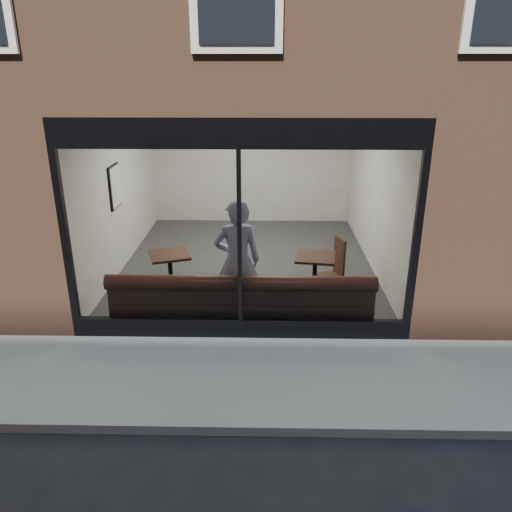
{
  "coord_description": "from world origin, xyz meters",
  "views": [
    {
      "loc": [
        0.36,
        -4.51,
        3.82
      ],
      "look_at": [
        0.22,
        2.4,
        1.17
      ],
      "focal_mm": 35.0,
      "sensor_mm": 36.0,
      "label": 1
    }
  ],
  "objects_px": {
    "banquette": "(242,311)",
    "cafe_table_right": "(315,257)",
    "person": "(237,261)",
    "cafe_table_left": "(169,255)",
    "cafe_chair_right": "(329,276)"
  },
  "relations": [
    {
      "from": "cafe_table_right",
      "to": "cafe_chair_right",
      "type": "xyz_separation_m",
      "value": [
        0.3,
        0.33,
        -0.5
      ]
    },
    {
      "from": "banquette",
      "to": "person",
      "type": "bearing_deg",
      "value": 110.0
    },
    {
      "from": "banquette",
      "to": "person",
      "type": "xyz_separation_m",
      "value": [
        -0.07,
        0.2,
        0.76
      ]
    },
    {
      "from": "cafe_chair_right",
      "to": "banquette",
      "type": "bearing_deg",
      "value": 22.41
    },
    {
      "from": "banquette",
      "to": "cafe_table_right",
      "type": "height_order",
      "value": "cafe_table_right"
    },
    {
      "from": "cafe_table_right",
      "to": "person",
      "type": "bearing_deg",
      "value": -146.85
    },
    {
      "from": "cafe_table_left",
      "to": "banquette",
      "type": "bearing_deg",
      "value": -40.0
    },
    {
      "from": "person",
      "to": "cafe_table_right",
      "type": "height_order",
      "value": "person"
    },
    {
      "from": "banquette",
      "to": "cafe_table_left",
      "type": "xyz_separation_m",
      "value": [
        -1.31,
        1.1,
        0.52
      ]
    },
    {
      "from": "cafe_table_right",
      "to": "cafe_chair_right",
      "type": "relative_size",
      "value": 1.75
    },
    {
      "from": "banquette",
      "to": "cafe_table_right",
      "type": "relative_size",
      "value": 6.07
    },
    {
      "from": "cafe_table_left",
      "to": "cafe_table_right",
      "type": "height_order",
      "value": "same"
    },
    {
      "from": "person",
      "to": "cafe_table_left",
      "type": "relative_size",
      "value": 3.0
    },
    {
      "from": "person",
      "to": "cafe_chair_right",
      "type": "bearing_deg",
      "value": -151.1
    },
    {
      "from": "person",
      "to": "cafe_table_right",
      "type": "bearing_deg",
      "value": -154.45
    }
  ]
}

